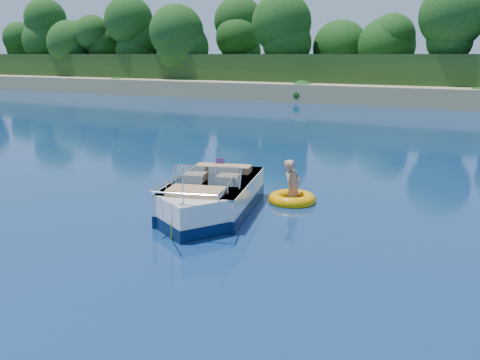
{
  "coord_description": "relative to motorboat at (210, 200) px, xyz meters",
  "views": [
    {
      "loc": [
        3.7,
        -7.79,
        3.99
      ],
      "look_at": [
        -2.69,
        3.87,
        0.85
      ],
      "focal_mm": 40.0,
      "sensor_mm": 36.0,
      "label": 1
    }
  ],
  "objects": [
    {
      "name": "tow_tube",
      "position": [
        1.41,
        2.0,
        -0.27
      ],
      "size": [
        1.51,
        1.51,
        0.35
      ],
      "rotation": [
        0.0,
        0.0,
        0.16
      ],
      "color": "#FFA701",
      "rests_on": "ground"
    },
    {
      "name": "boy",
      "position": [
        1.39,
        2.1,
        -0.36
      ],
      "size": [
        0.5,
        0.92,
        1.74
      ],
      "primitive_type": "imported",
      "rotation": [
        0.0,
        -0.17,
        1.45
      ],
      "color": "tan",
      "rests_on": "ground"
    },
    {
      "name": "motorboat",
      "position": [
        0.0,
        0.0,
        0.0
      ],
      "size": [
        2.94,
        5.43,
        1.86
      ],
      "rotation": [
        0.0,
        0.0,
        0.28
      ],
      "color": "white",
      "rests_on": "ground"
    },
    {
      "name": "ground",
      "position": [
        3.28,
        -3.36,
        -0.36
      ],
      "size": [
        160.0,
        160.0,
        0.0
      ],
      "primitive_type": "plane",
      "color": "#0B264F",
      "rests_on": "ground"
    }
  ]
}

